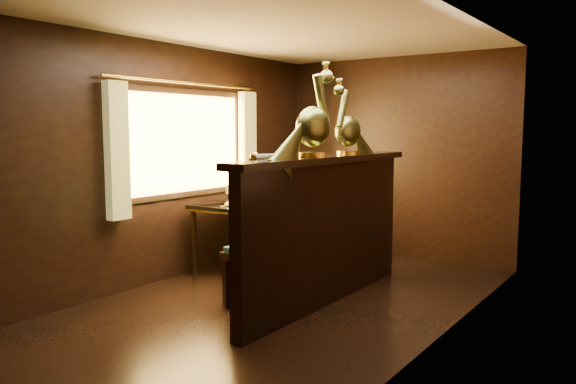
# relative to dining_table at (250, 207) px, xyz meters

# --- Properties ---
(ground) EXTENTS (5.00, 5.00, 0.00)m
(ground) POSITION_rel_dining_table_xyz_m (1.05, -0.89, -0.72)
(ground) COLOR black
(ground) RESTS_ON ground
(room_shell) EXTENTS (3.04, 5.04, 2.52)m
(room_shell) POSITION_rel_dining_table_xyz_m (0.97, -0.87, 0.87)
(room_shell) COLOR black
(room_shell) RESTS_ON ground
(partition) EXTENTS (0.26, 2.70, 1.36)m
(partition) POSITION_rel_dining_table_xyz_m (1.38, -0.59, -0.00)
(partition) COLOR black
(partition) RESTS_ON ground
(dining_table) EXTENTS (0.90, 1.39, 0.99)m
(dining_table) POSITION_rel_dining_table_xyz_m (0.00, 0.00, 0.00)
(dining_table) COLOR black
(dining_table) RESTS_ON ground
(chair_left) EXTENTS (0.62, 0.64, 1.42)m
(chair_left) POSITION_rel_dining_table_xyz_m (1.10, -1.12, 0.02)
(chair_left) COLOR black
(chair_left) RESTS_ON ground
(chair_right) EXTENTS (0.52, 0.53, 1.20)m
(chair_right) POSITION_rel_dining_table_xyz_m (0.94, 0.19, -0.09)
(chair_right) COLOR black
(chair_right) RESTS_ON ground
(peacock_left) EXTENTS (0.26, 0.71, 0.84)m
(peacock_left) POSITION_rel_dining_table_xyz_m (1.38, -0.83, 1.06)
(peacock_left) COLOR #174534
(peacock_left) RESTS_ON partition
(peacock_right) EXTENTS (0.22, 0.60, 0.71)m
(peacock_right) POSITION_rel_dining_table_xyz_m (1.38, -0.22, 1.00)
(peacock_right) COLOR #174534
(peacock_right) RESTS_ON partition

